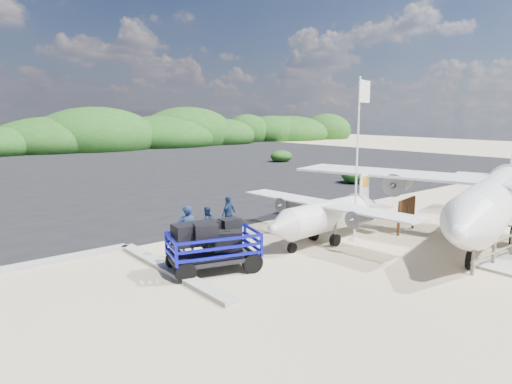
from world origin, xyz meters
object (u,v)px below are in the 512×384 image
Objects in this scene: signboard at (405,232)px; crew_c at (229,214)px; baggage_cart at (214,271)px; flagpole at (354,241)px; aircraft_large at (237,164)px; crew_b at (207,224)px; crew_a at (187,231)px.

crew_c reaches higher than signboard.
baggage_cart is 0.48× the size of flagpole.
signboard is at bearing 52.91° from aircraft_large.
flagpole is 3.52× the size of signboard.
signboard is 8.86m from crew_b.
flagpole reaches higher than crew_b.
aircraft_large reaches higher than crew_a.
crew_b is 0.09× the size of aircraft_large.
baggage_cart is at bearing 29.36° from crew_c.
crew_a is at bearing 158.22° from flagpole.
baggage_cart is 0.19× the size of aircraft_large.
signboard is 7.94m from crew_c.
crew_a reaches higher than signboard.
flagpole is 2.97m from signboard.
aircraft_large is (20.17, 25.60, 0.00)m from baggage_cart.
crew_a is at bearing 150.44° from signboard.
flagpole is 4.52× the size of crew_b.
signboard is at bearing -10.57° from flagpole.
crew_a reaches higher than baggage_cart.
crew_c is at bearing 128.07° from signboard.
signboard is 9.90m from crew_a.
aircraft_large is at bearing 57.12° from signboard.
crew_c is 0.09× the size of aircraft_large.
crew_a is at bearing 11.99° from crew_c.
baggage_cart is at bearing 36.41° from aircraft_large.
flagpole is at bearing 158.29° from signboard.
signboard is 1.28× the size of crew_b.
crew_c is at bearing 37.00° from aircraft_large.
crew_c is at bearing 64.93° from baggage_cart.
flagpole is at bearing 104.16° from crew_c.
crew_b is at bearing 141.37° from flagpole.
aircraft_large is at bearing -147.09° from crew_c.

